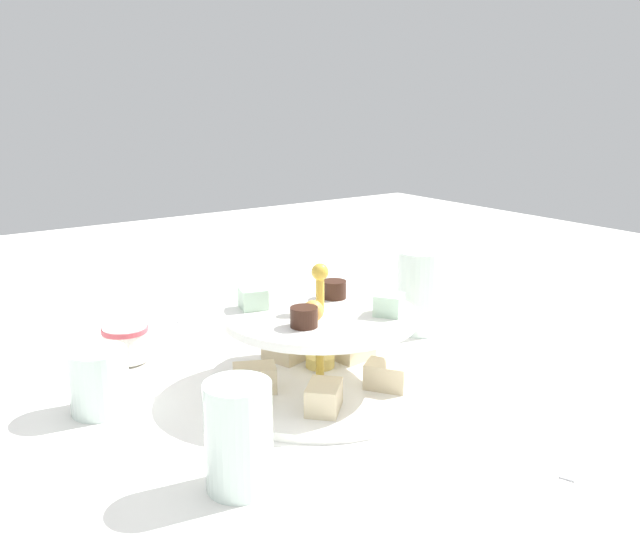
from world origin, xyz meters
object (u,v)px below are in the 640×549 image
butter_knife_right (232,316)px  water_glass_mid_back (239,436)px  teacup_with_saucer (126,346)px  water_glass_tall_right (420,292)px  water_glass_short_left (99,381)px  butter_knife_left (587,440)px  tiered_serving_stand (320,355)px

butter_knife_right → water_glass_mid_back: 0.49m
teacup_with_saucer → butter_knife_right: teacup_with_saucer is taller
water_glass_tall_right → butter_knife_right: size_ratio=0.71×
water_glass_short_left → butter_knife_left: size_ratio=0.42×
water_glass_tall_right → teacup_with_saucer: bearing=72.2°
butter_knife_left → tiered_serving_stand: bearing=96.5°
water_glass_tall_right → water_glass_mid_back: bearing=116.9°
water_glass_short_left → teacup_with_saucer: 0.14m
butter_knife_left → teacup_with_saucer: bearing=100.7°
water_glass_mid_back → water_glass_short_left: bearing=12.8°
water_glass_short_left → teacup_with_saucer: (0.12, -0.07, -0.01)m
butter_knife_right → water_glass_mid_back: size_ratio=1.70×
water_glass_tall_right → teacup_with_saucer: 0.42m
tiered_serving_stand → butter_knife_left: 0.30m
water_glass_short_left → butter_knife_left: 0.52m
butter_knife_right → teacup_with_saucer: bearing=41.6°
teacup_with_saucer → tiered_serving_stand: bearing=-142.3°
water_glass_short_left → butter_knife_right: size_ratio=0.42×
teacup_with_saucer → water_glass_mid_back: size_ratio=0.90×
butter_knife_left → water_glass_mid_back: 0.35m
water_glass_short_left → butter_knife_left: (-0.35, -0.38, -0.03)m
tiered_serving_stand → teacup_with_saucer: (0.21, 0.16, -0.02)m
tiered_serving_stand → water_glass_short_left: bearing=68.7°
tiered_serving_stand → water_glass_mid_back: bearing=126.0°
water_glass_short_left → water_glass_mid_back: (-0.22, -0.05, 0.01)m
tiered_serving_stand → butter_knife_right: bearing=-8.2°
teacup_with_saucer → butter_knife_right: 0.22m
tiered_serving_stand → water_glass_mid_back: size_ratio=2.76×
tiered_serving_stand → water_glass_short_left: 0.25m
water_glass_short_left → water_glass_mid_back: water_glass_mid_back is taller
water_glass_tall_right → butter_knife_right: 0.30m
tiered_serving_stand → water_glass_mid_back: 0.22m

